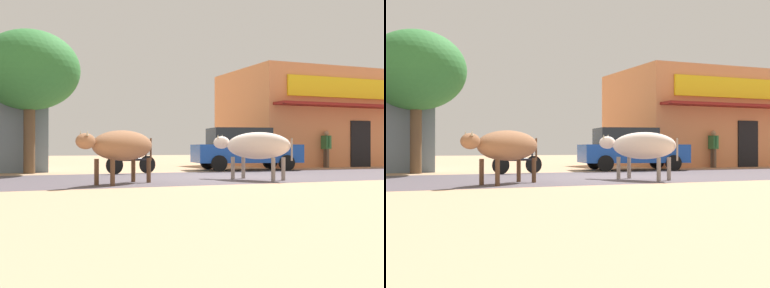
# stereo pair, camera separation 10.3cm
# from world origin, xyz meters

# --- Properties ---
(ground) EXTENTS (80.00, 80.00, 0.00)m
(ground) POSITION_xyz_m (0.00, 0.00, 0.00)
(ground) COLOR tan
(asphalt_road) EXTENTS (72.00, 5.91, 0.00)m
(asphalt_road) POSITION_xyz_m (0.00, 0.00, 0.00)
(asphalt_road) COLOR #524951
(asphalt_road) RESTS_ON ground
(storefront_right_club) EXTENTS (8.65, 6.44, 4.57)m
(storefront_right_club) POSITION_xyz_m (8.97, 7.40, 2.29)
(storefront_right_club) COLOR #DE8653
(storefront_right_club) RESTS_ON ground
(roadside_tree) EXTENTS (3.41, 3.41, 4.88)m
(roadside_tree) POSITION_xyz_m (-5.05, 4.13, 3.50)
(roadside_tree) COLOR brown
(roadside_tree) RESTS_ON ground
(parked_hatchback_car) EXTENTS (4.35, 2.54, 1.64)m
(parked_hatchback_car) POSITION_xyz_m (2.95, 3.76, 0.84)
(parked_hatchback_car) COLOR #1744A2
(parked_hatchback_car) RESTS_ON ground
(parked_motorcycle) EXTENTS (1.82, 0.52, 1.05)m
(parked_motorcycle) POSITION_xyz_m (-1.84, 2.73, 0.47)
(parked_motorcycle) COLOR black
(parked_motorcycle) RESTS_ON ground
(cow_near_brown) EXTENTS (2.43, 1.95, 1.31)m
(cow_near_brown) POSITION_xyz_m (-3.33, -1.81, 0.93)
(cow_near_brown) COLOR #926140
(cow_near_brown) RESTS_ON ground
(cow_far_dark) EXTENTS (1.57, 2.53, 1.31)m
(cow_far_dark) POSITION_xyz_m (0.50, -1.59, 0.93)
(cow_far_dark) COLOR beige
(cow_far_dark) RESTS_ON ground
(pedestrian_by_shop) EXTENTS (0.27, 0.61, 1.62)m
(pedestrian_by_shop) POSITION_xyz_m (7.37, 4.42, 0.95)
(pedestrian_by_shop) COLOR brown
(pedestrian_by_shop) RESTS_ON ground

